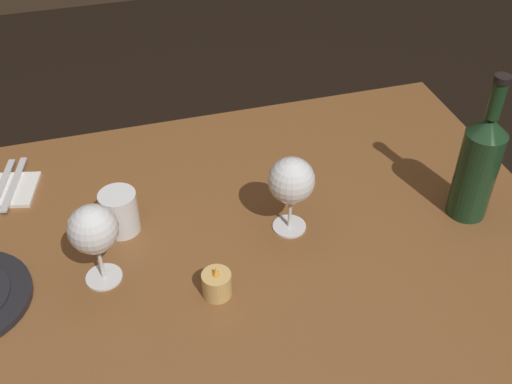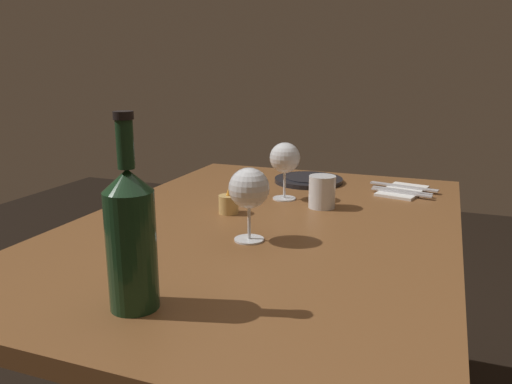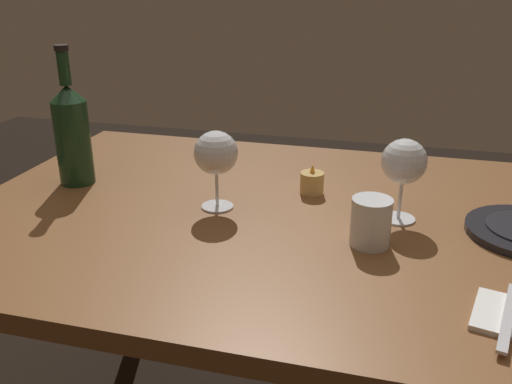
% 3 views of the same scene
% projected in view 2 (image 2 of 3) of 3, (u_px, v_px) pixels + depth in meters
% --- Properties ---
extents(dining_table, '(1.30, 0.90, 0.74)m').
position_uv_depth(dining_table, '(264.00, 257.00, 1.25)').
color(dining_table, brown).
rests_on(dining_table, ground).
extents(wine_glass_left, '(0.09, 0.09, 0.16)m').
position_uv_depth(wine_glass_left, '(285.00, 159.00, 1.42)').
color(wine_glass_left, white).
rests_on(wine_glass_left, dining_table).
extents(wine_glass_right, '(0.09, 0.09, 0.16)m').
position_uv_depth(wine_glass_right, '(249.00, 190.00, 1.08)').
color(wine_glass_right, white).
rests_on(wine_glass_right, dining_table).
extents(wine_bottle, '(0.08, 0.08, 0.31)m').
position_uv_depth(wine_bottle, '(131.00, 236.00, 0.77)').
color(wine_bottle, '#19381E').
rests_on(wine_bottle, dining_table).
extents(water_tumbler, '(0.07, 0.07, 0.09)m').
position_uv_depth(water_tumbler, '(322.00, 194.00, 1.35)').
color(water_tumbler, white).
rests_on(water_tumbler, dining_table).
extents(votive_candle, '(0.05, 0.05, 0.07)m').
position_uv_depth(votive_candle, '(229.00, 205.00, 1.30)').
color(votive_candle, '#DBB266').
rests_on(votive_candle, dining_table).
extents(dinner_plate, '(0.22, 0.22, 0.02)m').
position_uv_depth(dinner_plate, '(309.00, 180.00, 1.66)').
color(dinner_plate, black).
rests_on(dinner_plate, dining_table).
extents(folded_napkin, '(0.21, 0.15, 0.01)m').
position_uv_depth(folded_napkin, '(403.00, 191.00, 1.53)').
color(folded_napkin, white).
rests_on(folded_napkin, dining_table).
extents(fork_inner, '(0.05, 0.18, 0.00)m').
position_uv_depth(fork_inner, '(402.00, 191.00, 1.50)').
color(fork_inner, silver).
rests_on(fork_inner, folded_napkin).
extents(fork_outer, '(0.05, 0.18, 0.00)m').
position_uv_depth(fork_outer, '(401.00, 192.00, 1.48)').
color(fork_outer, silver).
rests_on(fork_outer, folded_napkin).
extents(table_knife, '(0.07, 0.21, 0.00)m').
position_uv_depth(table_knife, '(404.00, 187.00, 1.55)').
color(table_knife, silver).
rests_on(table_knife, folded_napkin).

